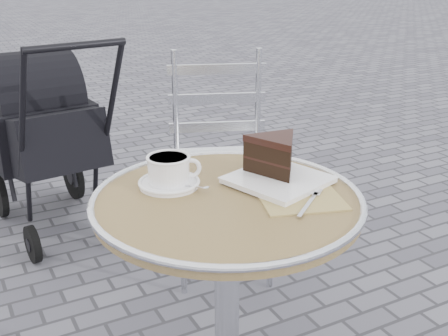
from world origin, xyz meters
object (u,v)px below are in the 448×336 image
cappuccino_set (170,173)px  cake_plate_set (277,160)px  cafe_table (227,253)px  baby_stroller (44,140)px  bistro_chair (219,136)px

cappuccino_set → cake_plate_set: size_ratio=0.46×
cafe_table → cappuccino_set: 0.27m
baby_stroller → cafe_table: bearing=-89.7°
cafe_table → cake_plate_set: size_ratio=1.90×
bistro_chair → baby_stroller: baby_stroller is taller
cake_plate_set → cafe_table: bearing=175.5°
cappuccino_set → cake_plate_set: (0.28, -0.10, 0.02)m
baby_stroller → bistro_chair: bearing=-56.5°
cappuccino_set → baby_stroller: (-0.09, 1.45, -0.32)m
cake_plate_set → bistro_chair: size_ratio=0.41×
cafe_table → cappuccino_set: cappuccino_set is taller
cappuccino_set → bistro_chair: bistro_chair is taller
bistro_chair → cappuccino_set: bearing=-105.3°
cake_plate_set → baby_stroller: baby_stroller is taller
cake_plate_set → baby_stroller: (-0.37, 1.55, -0.34)m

